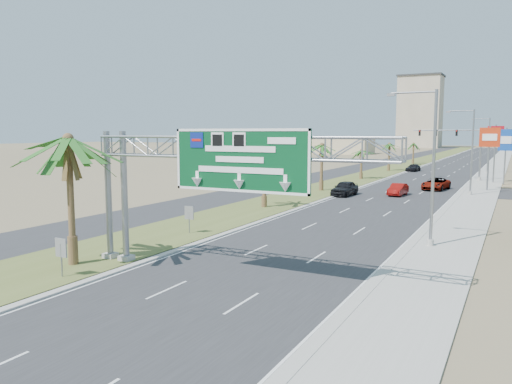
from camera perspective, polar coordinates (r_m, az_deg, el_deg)
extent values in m
plane|color=#8C7A59|center=(17.98, -19.14, -17.56)|extent=(600.00, 600.00, 0.00)
cube|color=#28282B|center=(121.90, 21.89, 2.85)|extent=(12.00, 300.00, 0.02)
cube|color=#9E9B93|center=(121.35, 25.89, 2.67)|extent=(4.00, 300.00, 0.10)
cube|color=#55602A|center=(123.30, 17.26, 3.10)|extent=(7.00, 300.00, 0.12)
cube|color=#28282B|center=(124.75, 14.09, 3.22)|extent=(8.00, 300.00, 0.02)
cylinder|color=gray|center=(28.83, -14.79, -0.62)|extent=(0.36, 0.36, 7.40)
cylinder|color=gray|center=(29.65, -16.51, -0.48)|extent=(0.36, 0.36, 7.40)
cube|color=#9E9B93|center=(29.47, -14.59, -7.39)|extent=(0.70, 0.70, 0.40)
cube|color=#9E9B93|center=(30.27, -16.28, -7.07)|extent=(0.70, 0.70, 0.40)
cube|color=#06411E|center=(23.69, -1.85, 3.63)|extent=(7.20, 0.12, 3.00)
cube|color=navy|center=(24.86, -6.79, 5.92)|extent=(0.75, 0.03, 0.75)
cone|color=white|center=(23.72, -1.93, 0.84)|extent=(0.56, 0.56, 0.45)
cylinder|color=brown|center=(28.87, -20.40, -1.22)|extent=(0.36, 0.36, 7.00)
cylinder|color=brown|center=(29.34, -20.18, -6.37)|extent=(0.54, 0.54, 1.68)
cylinder|color=brown|center=(48.45, 0.95, 1.08)|extent=(0.36, 0.36, 5.00)
cylinder|color=brown|center=(48.67, 0.95, -1.14)|extent=(0.54, 0.54, 1.20)
cylinder|color=brown|center=(63.07, 7.50, 2.71)|extent=(0.36, 0.36, 5.80)
cylinder|color=brown|center=(63.26, 7.47, 0.72)|extent=(0.54, 0.54, 1.39)
cylinder|color=brown|center=(80.22, 11.94, 3.02)|extent=(0.36, 0.36, 4.50)
cylinder|color=brown|center=(80.34, 11.91, 1.80)|extent=(0.54, 0.54, 1.08)
cylinder|color=brown|center=(98.60, 14.95, 3.81)|extent=(0.36, 0.36, 5.20)
cylinder|color=brown|center=(98.71, 14.92, 2.66)|extent=(0.54, 0.54, 1.25)
cylinder|color=brown|center=(123.09, 17.53, 4.18)|extent=(0.36, 0.36, 4.80)
cylinder|color=brown|center=(123.18, 17.50, 3.33)|extent=(0.54, 0.54, 1.15)
cylinder|color=gray|center=(33.48, 19.61, 2.44)|extent=(0.20, 0.20, 10.00)
cylinder|color=gray|center=(33.72, 17.55, 10.80)|extent=(2.80, 0.12, 0.12)
cube|color=slate|center=(33.99, 15.18, 10.67)|extent=(0.50, 0.22, 0.18)
cylinder|color=#9E9B93|center=(34.14, 19.30, -5.53)|extent=(0.44, 0.44, 0.50)
cylinder|color=gray|center=(63.29, 23.47, 4.13)|extent=(0.20, 0.20, 10.00)
cylinder|color=gray|center=(63.42, 22.40, 8.57)|extent=(2.80, 0.12, 0.12)
cube|color=slate|center=(63.56, 21.13, 8.53)|extent=(0.50, 0.22, 0.18)
cylinder|color=#9E9B93|center=(63.64, 23.27, -0.14)|extent=(0.44, 0.44, 0.50)
cylinder|color=gray|center=(99.21, 25.03, 4.81)|extent=(0.20, 0.20, 10.00)
cylinder|color=gray|center=(99.29, 24.36, 7.65)|extent=(2.80, 0.12, 0.12)
cube|color=slate|center=(99.39, 23.55, 7.63)|extent=(0.50, 0.22, 0.18)
cylinder|color=#9E9B93|center=(99.44, 24.90, 2.08)|extent=(0.44, 0.44, 0.50)
cylinder|color=gray|center=(83.29, 24.26, 3.90)|extent=(0.28, 0.28, 8.00)
cylinder|color=gray|center=(83.67, 20.95, 6.60)|extent=(10.00, 0.18, 0.18)
cube|color=black|center=(83.31, 21.95, 6.28)|extent=(0.32, 0.18, 0.95)
cube|color=black|center=(83.66, 19.90, 6.37)|extent=(0.32, 0.18, 0.95)
cube|color=black|center=(84.04, 18.20, 6.44)|extent=(0.32, 0.18, 0.95)
sphere|color=red|center=(83.19, 21.95, 6.49)|extent=(0.22, 0.22, 0.22)
imported|color=black|center=(83.22, 24.37, 5.97)|extent=(0.16, 0.16, 0.60)
cylinder|color=#9E9B93|center=(83.52, 24.14, 1.37)|extent=(0.56, 0.56, 0.60)
cylinder|color=gray|center=(27.02, -21.33, -7.40)|extent=(0.08, 0.08, 1.80)
cube|color=slate|center=(26.86, -21.40, -5.95)|extent=(0.75, 0.06, 0.95)
cylinder|color=gray|center=(36.23, -7.63, -3.46)|extent=(0.08, 0.08, 1.80)
cube|color=slate|center=(36.11, -7.65, -2.37)|extent=(0.75, 0.06, 0.95)
cube|color=tan|center=(264.98, 18.23, 8.64)|extent=(20.00, 16.00, 35.00)
cube|color=tan|center=(180.42, 9.20, 5.32)|extent=(24.00, 14.00, 6.00)
imported|color=black|center=(59.14, 10.10, 0.41)|extent=(2.25, 5.13, 1.72)
imported|color=maroon|center=(60.61, 15.92, 0.26)|extent=(1.73, 4.34, 1.41)
imported|color=gray|center=(68.14, 19.86, 0.87)|extent=(3.30, 5.84, 1.54)
imported|color=black|center=(99.60, 17.53, 2.64)|extent=(2.45, 4.80, 1.33)
cylinder|color=gray|center=(69.26, 25.05, 3.47)|extent=(0.20, 0.20, 8.16)
cube|color=red|center=(69.19, 25.16, 5.69)|extent=(2.41, 0.40, 2.40)
cube|color=white|center=(69.01, 25.15, 5.69)|extent=(1.68, 0.11, 0.84)
cylinder|color=gray|center=(78.76, 26.59, 3.66)|extent=(0.20, 0.20, 8.01)
cube|color=#103E99|center=(78.70, 26.68, 5.34)|extent=(2.02, 0.43, 3.00)
cube|color=white|center=(78.52, 26.68, 5.33)|extent=(1.40, 0.13, 1.05)
cylinder|color=gray|center=(80.71, 25.60, 3.94)|extent=(0.20, 0.20, 8.50)
cube|color=red|center=(80.65, 25.72, 6.17)|extent=(2.17, 1.04, 1.80)
cube|color=white|center=(80.47, 25.71, 6.17)|extent=(1.46, 0.57, 0.63)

